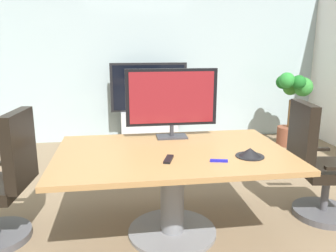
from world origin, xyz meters
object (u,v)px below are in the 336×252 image
at_px(office_chair_left, 2,189).
at_px(wall_display_unit, 149,117).
at_px(conference_phone, 250,153).
at_px(remote_control, 169,159).
at_px(potted_plant, 292,102).
at_px(office_chair_right, 317,170).
at_px(conference_table, 172,173).
at_px(tv_monitor, 172,99).

bearing_deg(office_chair_left, wall_display_unit, 158.12).
relative_size(conference_phone, remote_control, 1.29).
bearing_deg(wall_display_unit, potted_plant, -10.08).
bearing_deg(potted_plant, office_chair_right, -112.23).
height_order(conference_table, office_chair_left, office_chair_left).
distance_m(conference_phone, remote_control, 0.64).
distance_m(office_chair_right, conference_phone, 0.93).
bearing_deg(potted_plant, conference_phone, -123.93).
height_order(office_chair_left, conference_phone, office_chair_left).
relative_size(office_chair_right, tv_monitor, 1.30).
bearing_deg(office_chair_left, conference_phone, 87.37).
relative_size(tv_monitor, potted_plant, 0.71).
bearing_deg(conference_table, office_chair_right, 4.45).
bearing_deg(office_chair_right, potted_plant, -14.27).
bearing_deg(tv_monitor, conference_table, -97.94).
relative_size(conference_table, tv_monitor, 2.24).
height_order(conference_phone, remote_control, conference_phone).
relative_size(conference_table, office_chair_right, 1.72).
relative_size(tv_monitor, wall_display_unit, 0.64).
xyz_separation_m(office_chair_left, conference_phone, (1.95, -0.32, 0.32)).
xyz_separation_m(office_chair_left, remote_control, (1.31, -0.32, 0.30)).
bearing_deg(office_chair_left, conference_table, 92.70).
distance_m(office_chair_right, wall_display_unit, 2.91).
relative_size(office_chair_right, potted_plant, 0.93).
height_order(conference_table, remote_control, remote_control).
bearing_deg(potted_plant, remote_control, -132.82).
bearing_deg(conference_table, wall_display_unit, 88.94).
relative_size(tv_monitor, remote_control, 4.94).
bearing_deg(remote_control, wall_display_unit, 106.48).
distance_m(tv_monitor, conference_phone, 0.89).
xyz_separation_m(wall_display_unit, remote_control, (-0.11, -2.92, 0.31)).
height_order(tv_monitor, conference_phone, tv_monitor).
height_order(conference_table, conference_phone, conference_phone).
bearing_deg(wall_display_unit, office_chair_right, -62.94).
relative_size(wall_display_unit, potted_plant, 1.11).
relative_size(conference_table, wall_display_unit, 1.43).
xyz_separation_m(tv_monitor, conference_phone, (0.51, -0.64, -0.33)).
height_order(conference_table, wall_display_unit, wall_display_unit).
relative_size(office_chair_left, wall_display_unit, 0.83).
bearing_deg(tv_monitor, potted_plant, 40.42).
bearing_deg(potted_plant, tv_monitor, -139.58).
distance_m(wall_display_unit, remote_control, 2.94).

